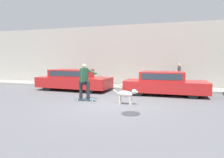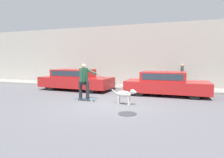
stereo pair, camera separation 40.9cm
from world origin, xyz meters
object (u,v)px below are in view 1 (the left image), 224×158
(parked_car_0, at_px, (74,80))
(fire_hydrant, at_px, (126,85))
(dog, at_px, (127,94))
(skateboarder, at_px, (85,80))
(parked_car_1, at_px, (164,84))
(pedestrian_with_bag, at_px, (179,74))

(parked_car_0, height_order, fire_hydrant, parked_car_0)
(dog, height_order, fire_hydrant, fire_hydrant)
(parked_car_0, distance_m, skateboarder, 3.43)
(parked_car_1, xyz_separation_m, fire_hydrant, (-2.31, 0.84, -0.24))
(parked_car_0, xyz_separation_m, pedestrian_with_bag, (6.26, 2.48, 0.32))
(parked_car_0, height_order, skateboarder, skateboarder)
(parked_car_0, distance_m, dog, 5.00)
(skateboarder, distance_m, pedestrian_with_bag, 6.70)
(parked_car_0, bearing_deg, parked_car_1, 2.25)
(parked_car_1, distance_m, pedestrian_with_bag, 2.63)
(parked_car_0, relative_size, pedestrian_with_bag, 3.03)
(parked_car_0, distance_m, fire_hydrant, 3.27)
(dog, bearing_deg, pedestrian_with_bag, 70.21)
(fire_hydrant, bearing_deg, pedestrian_with_bag, 27.92)
(parked_car_0, height_order, pedestrian_with_bag, pedestrian_with_bag)
(skateboarder, bearing_deg, pedestrian_with_bag, 49.77)
(skateboarder, height_order, fire_hydrant, skateboarder)
(parked_car_0, bearing_deg, dog, -33.34)
(dog, bearing_deg, parked_car_0, 146.75)
(parked_car_1, bearing_deg, pedestrian_with_bag, 71.38)
(parked_car_1, height_order, skateboarder, skateboarder)
(parked_car_0, height_order, parked_car_1, parked_car_0)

